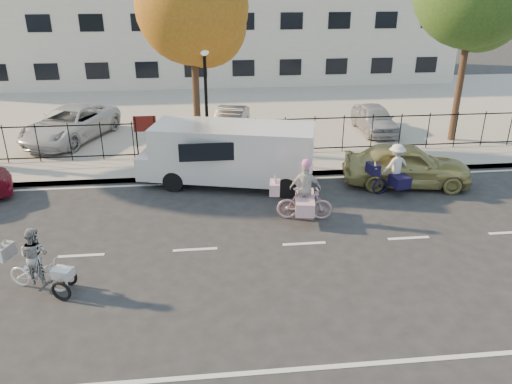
{
  "coord_description": "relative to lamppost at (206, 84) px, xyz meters",
  "views": [
    {
      "loc": [
        0.39,
        -11.84,
        6.85
      ],
      "look_at": [
        1.79,
        1.2,
        1.1
      ],
      "focal_mm": 35.0,
      "sensor_mm": 36.0,
      "label": 1
    }
  ],
  "objects": [
    {
      "name": "tree_mid",
      "position": [
        -0.24,
        1.46,
        2.39
      ],
      "size": [
        4.29,
        4.29,
        7.86
      ],
      "color": "#442D1D",
      "rests_on": "ground"
    },
    {
      "name": "lot_car_b",
      "position": [
        -5.92,
        3.13,
        -2.25
      ],
      "size": [
        4.07,
        5.61,
        1.42
      ],
      "primitive_type": "imported",
      "rotation": [
        0.0,
        0.0,
        -0.38
      ],
      "color": "silver",
      "rests_on": "parking_lot"
    },
    {
      "name": "bull_bike",
      "position": [
        6.19,
        -3.61,
        -2.43
      ],
      "size": [
        1.89,
        1.32,
        1.72
      ],
      "rotation": [
        0.0,
        0.0,
        1.76
      ],
      "color": "#140F34",
      "rests_on": "ground"
    },
    {
      "name": "parking_lot",
      "position": [
        -0.5,
        8.2,
        -3.04
      ],
      "size": [
        60.0,
        15.6,
        0.15
      ],
      "primitive_type": "cube",
      "color": "#A8A399",
      "rests_on": "ground"
    },
    {
      "name": "gold_sedan",
      "position": [
        6.85,
        -3.0,
        -2.37
      ],
      "size": [
        4.59,
        2.51,
        1.48
      ],
      "primitive_type": "imported",
      "rotation": [
        0.0,
        0.0,
        1.39
      ],
      "color": "tan",
      "rests_on": "ground"
    },
    {
      "name": "street_sign",
      "position": [
        -2.35,
        0.0,
        -1.7
      ],
      "size": [
        0.85,
        0.06,
        1.8
      ],
      "color": "black",
      "rests_on": "sidewalk"
    },
    {
      "name": "curb",
      "position": [
        -0.5,
        -1.75,
        -3.04
      ],
      "size": [
        60.0,
        0.1,
        0.15
      ],
      "primitive_type": "cube",
      "color": "#A8A399",
      "rests_on": "ground"
    },
    {
      "name": "lot_car_c",
      "position": [
        1.06,
        3.27,
        -2.38
      ],
      "size": [
        2.07,
        3.75,
        1.17
      ],
      "primitive_type": "imported",
      "rotation": [
        0.0,
        0.0,
        -0.25
      ],
      "color": "#4C4E54",
      "rests_on": "parking_lot"
    },
    {
      "name": "ground",
      "position": [
        -0.5,
        -6.8,
        -3.11
      ],
      "size": [
        120.0,
        120.0,
        0.0
      ],
      "primitive_type": "plane",
      "color": "#333334"
    },
    {
      "name": "sidewalk",
      "position": [
        -0.5,
        -0.7,
        -3.04
      ],
      "size": [
        60.0,
        2.2,
        0.15
      ],
      "primitive_type": "cube",
      "color": "#A8A399",
      "rests_on": "ground"
    },
    {
      "name": "building",
      "position": [
        -0.5,
        18.2,
        -0.11
      ],
      "size": [
        34.0,
        10.0,
        6.0
      ],
      "primitive_type": "cube",
      "color": "silver",
      "rests_on": "ground"
    },
    {
      "name": "white_van",
      "position": [
        0.74,
        -2.3,
        -1.93
      ],
      "size": [
        6.39,
        3.31,
        2.13
      ],
      "rotation": [
        0.0,
        0.0,
        -0.25
      ],
      "color": "white",
      "rests_on": "ground"
    },
    {
      "name": "lot_car_d",
      "position": [
        7.67,
        2.95,
        -2.35
      ],
      "size": [
        1.46,
        3.61,
        1.23
      ],
      "primitive_type": "imported",
      "rotation": [
        0.0,
        0.0,
        -0.0
      ],
      "color": "#ADAFB5",
      "rests_on": "parking_lot"
    },
    {
      "name": "lamppost",
      "position": [
        0.0,
        0.0,
        0.0
      ],
      "size": [
        0.36,
        0.36,
        4.33
      ],
      "color": "black",
      "rests_on": "sidewalk"
    },
    {
      "name": "zebra_trike",
      "position": [
        -4.12,
        -8.24,
        -2.49
      ],
      "size": [
        1.86,
        1.22,
        1.61
      ],
      "rotation": [
        0.0,
        0.0,
        1.22
      ],
      "color": "white",
      "rests_on": "ground"
    },
    {
      "name": "unicorn_bike",
      "position": [
        2.76,
        -5.28,
        -2.4
      ],
      "size": [
        1.96,
        1.39,
        1.94
      ],
      "rotation": [
        0.0,
        0.0,
        1.4
      ],
      "color": "#D09EA1",
      "rests_on": "ground"
    },
    {
      "name": "road_markings",
      "position": [
        -0.5,
        -6.8,
        -3.11
      ],
      "size": [
        60.0,
        9.52,
        0.01
      ],
      "primitive_type": null,
      "color": "silver",
      "rests_on": "ground"
    },
    {
      "name": "iron_fence",
      "position": [
        -0.5,
        0.4,
        -2.21
      ],
      "size": [
        58.0,
        0.06,
        1.5
      ],
      "primitive_type": null,
      "color": "black",
      "rests_on": "sidewalk"
    }
  ]
}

